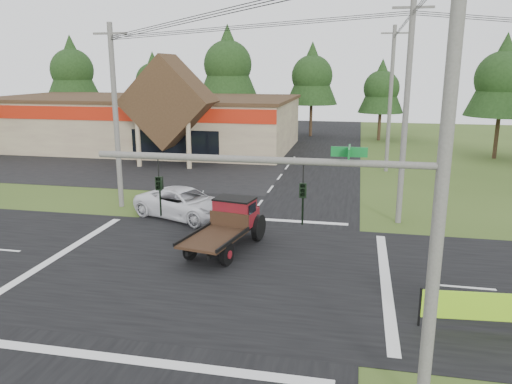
# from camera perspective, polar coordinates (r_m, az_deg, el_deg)

# --- Properties ---
(ground) EXTENTS (120.00, 120.00, 0.00)m
(ground) POSITION_cam_1_polar(r_m,az_deg,el_deg) (21.01, -5.04, -8.59)
(ground) COLOR #384E1C
(ground) RESTS_ON ground
(road_ns) EXTENTS (12.00, 120.00, 0.02)m
(road_ns) POSITION_cam_1_polar(r_m,az_deg,el_deg) (21.01, -5.04, -8.56)
(road_ns) COLOR black
(road_ns) RESTS_ON ground
(road_ew) EXTENTS (120.00, 12.00, 0.02)m
(road_ew) POSITION_cam_1_polar(r_m,az_deg,el_deg) (21.01, -5.04, -8.56)
(road_ew) COLOR black
(road_ew) RESTS_ON ground
(parking_apron) EXTENTS (28.00, 14.00, 0.02)m
(parking_apron) POSITION_cam_1_polar(r_m,az_deg,el_deg) (43.16, -15.78, 2.73)
(parking_apron) COLOR black
(parking_apron) RESTS_ON ground
(cvs_building) EXTENTS (30.40, 18.20, 9.19)m
(cvs_building) POSITION_cam_1_polar(r_m,az_deg,el_deg) (52.93, -12.41, 7.95)
(cvs_building) COLOR gray
(cvs_building) RESTS_ON ground
(traffic_signal_mast) EXTENTS (8.12, 0.24, 7.00)m
(traffic_signal_mast) POSITION_cam_1_polar(r_m,az_deg,el_deg) (11.64, 11.77, -4.44)
(traffic_signal_mast) COLOR #595651
(traffic_signal_mast) RESTS_ON ground
(utility_pole_nr) EXTENTS (2.00, 0.30, 11.00)m
(utility_pole_nr) POSITION_cam_1_polar(r_m,az_deg,el_deg) (11.47, 20.49, 0.97)
(utility_pole_nr) COLOR #595651
(utility_pole_nr) RESTS_ON ground
(utility_pole_nw) EXTENTS (2.00, 0.30, 10.50)m
(utility_pole_nw) POSITION_cam_1_polar(r_m,az_deg,el_deg) (29.99, -15.75, 8.39)
(utility_pole_nw) COLOR #595651
(utility_pole_nw) RESTS_ON ground
(utility_pole_ne) EXTENTS (2.00, 0.30, 11.50)m
(utility_pole_ne) POSITION_cam_1_polar(r_m,az_deg,el_deg) (26.75, 16.75, 8.78)
(utility_pole_ne) COLOR #595651
(utility_pole_ne) RESTS_ON ground
(utility_pole_n) EXTENTS (2.00, 0.30, 11.20)m
(utility_pole_n) POSITION_cam_1_polar(r_m,az_deg,el_deg) (40.69, 15.11, 10.26)
(utility_pole_n) COLOR #595651
(utility_pole_n) RESTS_ON ground
(tree_row_a) EXTENTS (6.72, 6.72, 12.12)m
(tree_row_a) POSITION_cam_1_polar(r_m,az_deg,el_deg) (68.57, -20.30, 13.15)
(tree_row_a) COLOR #332316
(tree_row_a) RESTS_ON ground
(tree_row_b) EXTENTS (5.60, 5.60, 10.10)m
(tree_row_b) POSITION_cam_1_polar(r_m,az_deg,el_deg) (65.79, -11.65, 12.54)
(tree_row_b) COLOR #332316
(tree_row_b) RESTS_ON ground
(tree_row_c) EXTENTS (7.28, 7.28, 13.13)m
(tree_row_c) POSITION_cam_1_polar(r_m,az_deg,el_deg) (61.59, -3.25, 14.59)
(tree_row_c) COLOR #332316
(tree_row_c) RESTS_ON ground
(tree_row_d) EXTENTS (6.16, 6.16, 11.11)m
(tree_row_d) POSITION_cam_1_polar(r_m,az_deg,el_deg) (60.83, 6.42, 13.27)
(tree_row_d) COLOR #332316
(tree_row_d) RESTS_ON ground
(tree_row_e) EXTENTS (5.04, 5.04, 9.09)m
(tree_row_e) POSITION_cam_1_polar(r_m,az_deg,el_deg) (58.64, 14.16, 11.61)
(tree_row_e) COLOR #332316
(tree_row_e) RESTS_ON ground
(tree_side_ne) EXTENTS (6.16, 6.16, 11.11)m
(tree_side_ne) POSITION_cam_1_polar(r_m,az_deg,el_deg) (50.11, 26.44, 11.80)
(tree_side_ne) COLOR #332316
(tree_side_ne) RESTS_ON ground
(antique_flatbed_truck) EXTENTS (3.05, 5.64, 2.24)m
(antique_flatbed_truck) POSITION_cam_1_polar(r_m,az_deg,el_deg) (22.48, -3.61, -3.99)
(antique_flatbed_truck) COLOR maroon
(antique_flatbed_truck) RESTS_ON ground
(roadside_banner) EXTENTS (3.87, 0.43, 1.32)m
(roadside_banner) POSITION_cam_1_polar(r_m,az_deg,el_deg) (17.55, 24.42, -12.24)
(roadside_banner) COLOR #8AD01B
(roadside_banner) RESTS_ON ground
(white_pickup) EXTENTS (6.42, 4.62, 1.62)m
(white_pickup) POSITION_cam_1_polar(r_m,az_deg,el_deg) (27.71, -8.11, -1.29)
(white_pickup) COLOR white
(white_pickup) RESTS_ON ground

